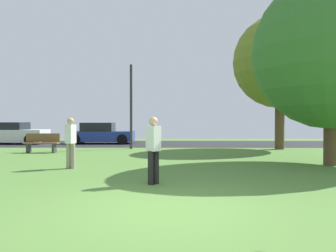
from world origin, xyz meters
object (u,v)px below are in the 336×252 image
Objects in this scene: person_bystander at (71,141)px; park_bench at (42,143)px; street_lamp_post at (131,107)px; parked_car_white at (12,134)px; maple_tree_far at (332,52)px; birch_tree_lone at (280,62)px; person_catcher at (153,147)px; parked_car_blue at (101,134)px.

person_bystander reaches higher than park_bench.
parked_car_white is at bearing 155.53° from street_lamp_post.
maple_tree_far is at bearing -69.14° from person_bystander.
person_bystander is at bearing -141.21° from birch_tree_lone.
person_catcher is 10.20m from street_lamp_post.
parked_car_blue reaches higher than park_bench.
birch_tree_lone is 12.00m from person_bystander.
maple_tree_far is at bearing -46.47° from parked_car_blue.
park_bench is 0.36× the size of street_lamp_post.
person_bystander is at bearing -174.36° from person_catcher.
person_catcher is at bearing -122.23° from birch_tree_lone.
person_catcher is at bearing -117.87° from person_bystander.
person_catcher is 9.60m from park_bench.
person_catcher is 1.00× the size of park_bench.
birch_tree_lone reaches higher than person_bystander.
birch_tree_lone is 1.66× the size of parked_car_blue.
person_catcher is 1.00× the size of person_bystander.
park_bench is at bearing -150.69° from street_lamp_post.
birch_tree_lone is 1.67× the size of parked_car_white.
birch_tree_lone is 1.09× the size of maple_tree_far.
birch_tree_lone is at bearing 106.72° from person_catcher.
maple_tree_far is at bearing -41.00° from street_lamp_post.
parked_car_blue is at bearing 155.75° from person_catcher.
park_bench is at bearing 44.91° from person_bystander.
birch_tree_lone is 4.40× the size of person_bystander.
birch_tree_lone is 1.57× the size of street_lamp_post.
park_bench is at bearing 159.29° from maple_tree_far.
birch_tree_lone is 6.39m from maple_tree_far.
street_lamp_post is at bearing 148.76° from person_catcher.
parked_car_blue is 4.99m from street_lamp_post.
birch_tree_lone reaches higher than person_catcher.
parked_car_blue is (-4.21, 13.96, -0.25)m from person_catcher.
maple_tree_far is 1.44× the size of street_lamp_post.
park_bench is (-11.47, 4.34, -3.37)m from maple_tree_far.
street_lamp_post is at bearing 178.45° from birch_tree_lone.
person_bystander is at bearing -82.67° from parked_car_blue.
person_bystander is (-8.56, -0.81, -2.95)m from maple_tree_far.
person_bystander is 13.19m from parked_car_white.
street_lamp_post reaches higher than park_bench.
person_bystander reaches higher than parked_car_blue.
person_catcher is at bearing 126.17° from park_bench.
maple_tree_far reaches higher than park_bench.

